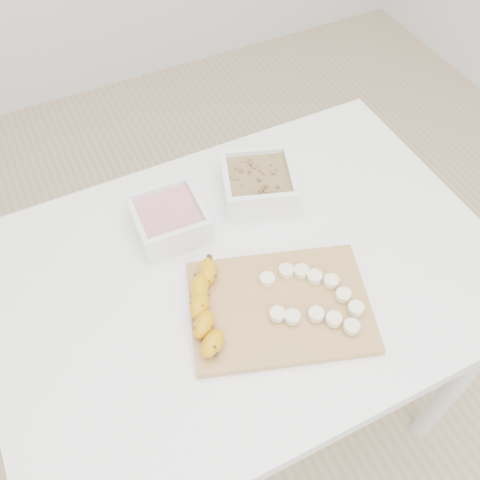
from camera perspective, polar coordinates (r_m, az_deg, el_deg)
name	(u,v)px	position (r m, az deg, el deg)	size (l,w,h in m)	color
ground	(244,408)	(1.72, 0.46, -17.49)	(3.50, 3.50, 0.00)	#C6AD89
table	(246,295)	(1.13, 0.67, -5.93)	(1.00, 0.70, 0.75)	white
bowl_yogurt	(170,219)	(1.09, -7.53, 2.29)	(0.15, 0.15, 0.07)	white
bowl_granola	(258,183)	(1.15, 1.98, 6.07)	(0.19, 0.19, 0.07)	white
cutting_board	(280,307)	(1.00, 4.27, -7.09)	(0.33, 0.24, 0.01)	#A88440
banana	(207,308)	(0.97, -3.58, -7.25)	(0.05, 0.20, 0.03)	#D18D08
banana_slices	(314,297)	(1.00, 7.89, -6.07)	(0.16, 0.19, 0.02)	#F7EEBE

